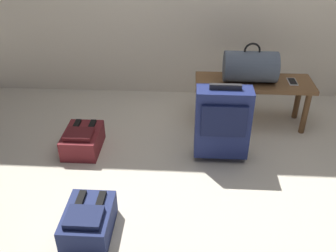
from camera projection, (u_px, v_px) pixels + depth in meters
ground_plane at (226, 193)px, 2.58m from camera, size 6.60×6.60×0.00m
bench at (253, 88)px, 3.19m from camera, size 1.00×0.36×0.42m
duffel_bag_slate at (250, 67)px, 3.09m from camera, size 0.44×0.26×0.34m
cell_phone at (292, 82)px, 3.14m from camera, size 0.07×0.14×0.01m
suitcase_upright_navy at (222, 122)px, 2.76m from camera, size 0.41×0.20×0.64m
backpack_navy at (89, 221)px, 2.23m from camera, size 0.28×0.38×0.21m
backpack_maroon at (83, 140)px, 2.98m from camera, size 0.28×0.38×0.21m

